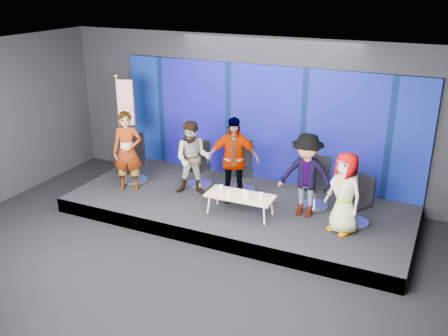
{
  "coord_description": "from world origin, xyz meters",
  "views": [
    {
      "loc": [
        3.76,
        -6.12,
        4.68
      ],
      "look_at": [
        -0.28,
        2.4,
        1.04
      ],
      "focal_mm": 40.0,
      "sensor_mm": 36.0,
      "label": 1
    }
  ],
  "objects_px": {
    "panelist_b": "(193,158)",
    "panelist_c": "(233,160)",
    "chair_b": "(200,171)",
    "panelist_e": "(345,193)",
    "chair_d": "(316,191)",
    "chair_c": "(241,175)",
    "mug_c": "(244,192)",
    "mug_b": "(229,193)",
    "chair_a": "(134,166)",
    "coffee_table": "(240,197)",
    "mug_a": "(221,188)",
    "panelist_a": "(127,152)",
    "chair_e": "(358,208)",
    "mug_d": "(247,196)",
    "panelist_d": "(306,176)",
    "flag_stand": "(124,122)",
    "mug_e": "(261,195)"
  },
  "relations": [
    {
      "from": "chair_b",
      "to": "mug_e",
      "type": "relative_size",
      "value": 10.66
    },
    {
      "from": "chair_c",
      "to": "coffee_table",
      "type": "xyz_separation_m",
      "value": [
        0.42,
        -1.04,
        0.01
      ]
    },
    {
      "from": "panelist_b",
      "to": "flag_stand",
      "type": "height_order",
      "value": "flag_stand"
    },
    {
      "from": "mug_d",
      "to": "mug_b",
      "type": "bearing_deg",
      "value": -174.75
    },
    {
      "from": "mug_e",
      "to": "coffee_table",
      "type": "bearing_deg",
      "value": -169.59
    },
    {
      "from": "mug_d",
      "to": "chair_a",
      "type": "bearing_deg",
      "value": 168.27
    },
    {
      "from": "chair_d",
      "to": "coffee_table",
      "type": "xyz_separation_m",
      "value": [
        -1.23,
        -1.0,
        0.04
      ]
    },
    {
      "from": "panelist_e",
      "to": "mug_a",
      "type": "xyz_separation_m",
      "value": [
        -2.41,
        -0.09,
        -0.3
      ]
    },
    {
      "from": "mug_b",
      "to": "chair_a",
      "type": "bearing_deg",
      "value": 166.03
    },
    {
      "from": "coffee_table",
      "to": "mug_c",
      "type": "height_order",
      "value": "mug_c"
    },
    {
      "from": "panelist_c",
      "to": "chair_d",
      "type": "relative_size",
      "value": 1.75
    },
    {
      "from": "flag_stand",
      "to": "chair_c",
      "type": "bearing_deg",
      "value": -11.5
    },
    {
      "from": "chair_d",
      "to": "chair_e",
      "type": "xyz_separation_m",
      "value": [
        0.92,
        -0.4,
        -0.03
      ]
    },
    {
      "from": "panelist_c",
      "to": "mug_a",
      "type": "xyz_separation_m",
      "value": [
        -0.04,
        -0.48,
        -0.44
      ]
    },
    {
      "from": "panelist_a",
      "to": "panelist_b",
      "type": "xyz_separation_m",
      "value": [
        1.37,
        0.41,
        -0.07
      ]
    },
    {
      "from": "chair_a",
      "to": "coffee_table",
      "type": "relative_size",
      "value": 0.81
    },
    {
      "from": "chair_c",
      "to": "panelist_e",
      "type": "relative_size",
      "value": 0.72
    },
    {
      "from": "chair_b",
      "to": "panelist_e",
      "type": "relative_size",
      "value": 0.65
    },
    {
      "from": "panelist_d",
      "to": "flag_stand",
      "type": "height_order",
      "value": "flag_stand"
    },
    {
      "from": "panelist_a",
      "to": "chair_a",
      "type": "bearing_deg",
      "value": 88.38
    },
    {
      "from": "chair_b",
      "to": "panelist_d",
      "type": "bearing_deg",
      "value": -29.27
    },
    {
      "from": "chair_a",
      "to": "mug_d",
      "type": "relative_size",
      "value": 10.24
    },
    {
      "from": "panelist_a",
      "to": "mug_c",
      "type": "bearing_deg",
      "value": -24.31
    },
    {
      "from": "chair_b",
      "to": "flag_stand",
      "type": "relative_size",
      "value": 0.42
    },
    {
      "from": "chair_b",
      "to": "panelist_a",
      "type": "bearing_deg",
      "value": -163.12
    },
    {
      "from": "chair_b",
      "to": "mug_c",
      "type": "relative_size",
      "value": 10.86
    },
    {
      "from": "panelist_b",
      "to": "panelist_c",
      "type": "bearing_deg",
      "value": -15.95
    },
    {
      "from": "panelist_c",
      "to": "mug_e",
      "type": "distance_m",
      "value": 1.03
    },
    {
      "from": "chair_e",
      "to": "mug_a",
      "type": "bearing_deg",
      "value": -137.4
    },
    {
      "from": "chair_b",
      "to": "coffee_table",
      "type": "xyz_separation_m",
      "value": [
        1.41,
        -0.99,
        0.05
      ]
    },
    {
      "from": "chair_b",
      "to": "chair_d",
      "type": "bearing_deg",
      "value": -18.28
    },
    {
      "from": "panelist_e",
      "to": "coffee_table",
      "type": "xyz_separation_m",
      "value": [
        -1.96,
        -0.14,
        -0.39
      ]
    },
    {
      "from": "chair_a",
      "to": "mug_e",
      "type": "distance_m",
      "value": 3.31
    },
    {
      "from": "flag_stand",
      "to": "panelist_a",
      "type": "bearing_deg",
      "value": -66.41
    },
    {
      "from": "mug_d",
      "to": "mug_e",
      "type": "distance_m",
      "value": 0.27
    },
    {
      "from": "chair_c",
      "to": "mug_c",
      "type": "xyz_separation_m",
      "value": [
        0.48,
        -0.98,
        0.09
      ]
    },
    {
      "from": "chair_a",
      "to": "chair_c",
      "type": "xyz_separation_m",
      "value": [
        2.44,
        0.48,
        0.01
      ]
    },
    {
      "from": "chair_c",
      "to": "mug_c",
      "type": "height_order",
      "value": "chair_c"
    },
    {
      "from": "panelist_a",
      "to": "chair_e",
      "type": "distance_m",
      "value": 4.89
    },
    {
      "from": "mug_a",
      "to": "panelist_a",
      "type": "bearing_deg",
      "value": 179.09
    },
    {
      "from": "mug_c",
      "to": "mug_d",
      "type": "bearing_deg",
      "value": -48.91
    },
    {
      "from": "chair_d",
      "to": "coffee_table",
      "type": "relative_size",
      "value": 0.77
    },
    {
      "from": "mug_d",
      "to": "mug_e",
      "type": "xyz_separation_m",
      "value": [
        0.22,
        0.15,
        -0.01
      ]
    },
    {
      "from": "panelist_c",
      "to": "mug_a",
      "type": "bearing_deg",
      "value": -116.84
    },
    {
      "from": "chair_a",
      "to": "flag_stand",
      "type": "xyz_separation_m",
      "value": [
        -0.43,
        0.31,
        0.89
      ]
    },
    {
      "from": "chair_b",
      "to": "chair_a",
      "type": "bearing_deg",
      "value": 177.95
    },
    {
      "from": "coffee_table",
      "to": "mug_b",
      "type": "bearing_deg",
      "value": -149.32
    },
    {
      "from": "panelist_b",
      "to": "mug_a",
      "type": "height_order",
      "value": "panelist_b"
    },
    {
      "from": "panelist_e",
      "to": "mug_d",
      "type": "bearing_deg",
      "value": -142.41
    },
    {
      "from": "chair_e",
      "to": "coffee_table",
      "type": "bearing_deg",
      "value": -133.8
    }
  ]
}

